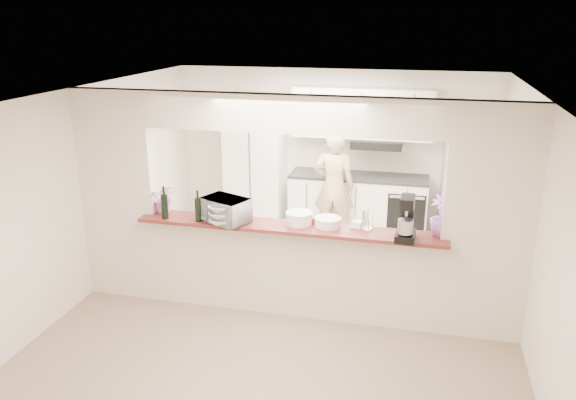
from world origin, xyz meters
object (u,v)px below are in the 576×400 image
(stand_mixer, at_px, (406,220))
(person, at_px, (334,187))
(toaster_oven, at_px, (225,210))
(refrigerator, at_px, (467,189))

(stand_mixer, height_order, person, person)
(toaster_oven, xyz_separation_m, person, (0.83, 2.40, -0.39))
(toaster_oven, height_order, stand_mixer, stand_mixer)
(refrigerator, height_order, person, refrigerator)
(refrigerator, height_order, stand_mixer, refrigerator)
(refrigerator, bearing_deg, person, -169.67)
(toaster_oven, distance_m, person, 2.57)
(refrigerator, bearing_deg, toaster_oven, -135.00)
(toaster_oven, bearing_deg, stand_mixer, 22.24)
(refrigerator, bearing_deg, stand_mixer, -106.02)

